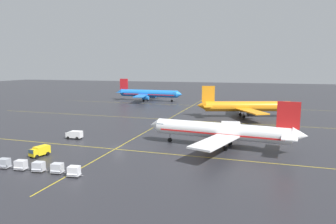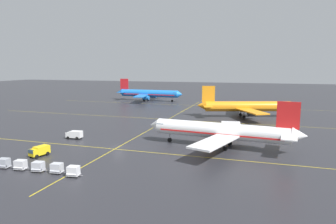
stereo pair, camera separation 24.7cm
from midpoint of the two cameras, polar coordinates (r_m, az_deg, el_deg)
name	(u,v)px [view 1 (the left image)]	position (r m, az deg, el deg)	size (l,w,h in m)	color
ground_plane	(119,147)	(72.01, -9.50, -6.62)	(600.00, 600.00, 0.00)	#28282D
airliner_front_gate	(222,131)	(70.70, 10.25, -3.63)	(37.17, 31.90, 11.55)	white
airliner_second_row	(246,106)	(115.80, 14.71, 1.03)	(37.02, 31.65, 11.79)	orange
airliner_third_row	(148,93)	(166.10, -3.89, 3.57)	(38.94, 33.66, 12.13)	blue
taxiway_markings	(168,119)	(107.46, -0.09, -1.43)	(146.58, 135.56, 0.01)	yellow
service_truck_red_van	(40,151)	(69.21, -23.51, -6.85)	(2.93, 4.43, 2.10)	yellow
service_truck_catering	(74,134)	(82.35, -17.62, -4.13)	(4.29, 2.53, 2.10)	white
baggage_cart_row_second	(4,163)	(64.23, -29.03, -8.57)	(2.83, 1.92, 1.86)	#99999E
baggage_cart_row_middle	(21,165)	(61.71, -26.50, -9.07)	(2.83, 1.92, 1.86)	#99999E
baggage_cart_row_fourth	(39,167)	(59.40, -23.69, -9.56)	(2.83, 1.92, 1.86)	#99999E
baggage_cart_row_fifth	(57,168)	(57.30, -20.60, -10.04)	(2.83, 1.92, 1.86)	#99999E
baggage_cart_row_rightmost	(74,171)	(54.79, -17.74, -10.75)	(2.83, 1.92, 1.86)	#99999E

